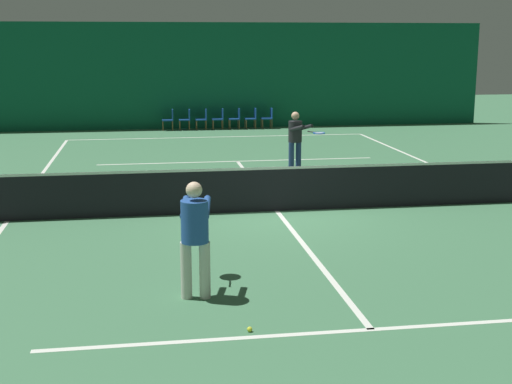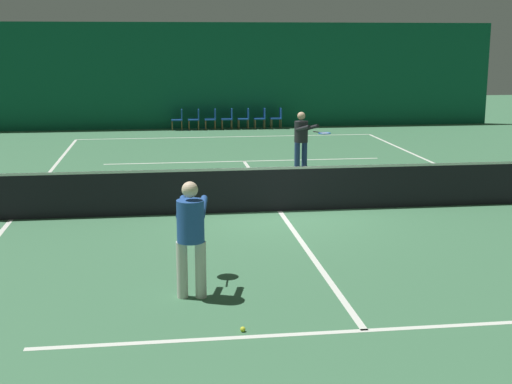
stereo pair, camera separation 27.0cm
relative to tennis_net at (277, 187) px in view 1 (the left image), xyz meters
name	(u,v)px [view 1 (the left image)]	position (x,y,z in m)	size (l,w,h in m)	color
ground_plane	(277,211)	(0.00, 0.00, -0.51)	(60.00, 60.00, 0.00)	#3D704C
backdrop_curtain	(210,76)	(0.00, 14.77, 1.61)	(23.00, 0.12, 4.25)	#0F5138
court_line_baseline_far	(218,137)	(0.00, 11.90, -0.51)	(11.00, 0.10, 0.00)	silver
court_line_service_far	(237,161)	(0.00, 6.40, -0.51)	(8.25, 0.10, 0.00)	silver
court_line_service_near	(371,329)	(0.00, -6.40, -0.51)	(8.25, 0.10, 0.00)	silver
court_line_sideline_left	(7,221)	(-5.50, 0.00, -0.51)	(0.10, 23.80, 0.00)	silver
court_line_centre	(277,211)	(0.00, 0.00, -0.51)	(0.10, 12.80, 0.00)	silver
tennis_net	(277,187)	(0.00, 0.00, 0.00)	(12.00, 0.10, 1.07)	black
player_near	(195,230)	(-2.08, -4.89, 0.46)	(0.54, 1.39, 1.67)	beige
player_far	(296,137)	(1.39, 4.59, 0.44)	(0.93, 1.34, 1.63)	navy
courtside_chair_0	(169,118)	(-1.71, 14.22, -0.03)	(0.44, 0.44, 0.84)	brown
courtside_chair_1	(186,118)	(-1.04, 14.22, -0.03)	(0.44, 0.44, 0.84)	brown
courtside_chair_2	(203,118)	(-0.37, 14.22, -0.03)	(0.44, 0.44, 0.84)	brown
courtside_chair_3	(219,117)	(0.30, 14.22, -0.03)	(0.44, 0.44, 0.84)	brown
courtside_chair_4	(236,117)	(0.97, 14.22, -0.03)	(0.44, 0.44, 0.84)	brown
courtside_chair_5	(252,117)	(1.64, 14.22, -0.03)	(0.44, 0.44, 0.84)	brown
courtside_chair_6	(268,117)	(2.31, 14.22, -0.03)	(0.44, 0.44, 0.84)	brown
tennis_ball	(250,329)	(-1.52, -6.23, -0.48)	(0.07, 0.07, 0.07)	#D1DB33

